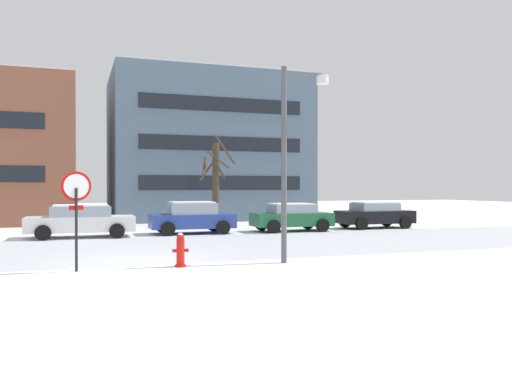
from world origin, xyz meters
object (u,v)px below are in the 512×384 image
(street_lamp, at_px, (292,144))
(stop_sign, at_px, (76,201))
(fire_hydrant, at_px, (180,250))
(parked_car_blue, at_px, (192,217))
(parked_car_green, at_px, (292,217))
(parked_car_black, at_px, (375,215))
(parked_car_white, at_px, (81,221))

(street_lamp, bearing_deg, stop_sign, 177.31)
(fire_hydrant, distance_m, parked_car_blue, 10.27)
(street_lamp, relative_size, parked_car_green, 1.43)
(parked_car_blue, height_order, parked_car_green, parked_car_blue)
(stop_sign, xyz_separation_m, parked_car_black, (15.00, 9.98, -1.09))
(fire_hydrant, distance_m, street_lamp, 4.36)
(stop_sign, xyz_separation_m, parked_car_green, (10.06, 9.63, -1.09))
(street_lamp, distance_m, parked_car_green, 11.09)
(parked_car_white, height_order, parked_car_green, parked_car_white)
(stop_sign, distance_m, parked_car_white, 9.69)
(fire_hydrant, height_order, parked_car_black, parked_car_black)
(fire_hydrant, relative_size, parked_car_white, 0.21)
(stop_sign, height_order, fire_hydrant, stop_sign)
(parked_car_green, bearing_deg, parked_car_white, -179.98)
(stop_sign, bearing_deg, parked_car_black, 33.65)
(stop_sign, height_order, parked_car_blue, stop_sign)
(stop_sign, xyz_separation_m, parked_car_white, (0.19, 9.63, -1.08))
(parked_car_white, height_order, parked_car_blue, parked_car_blue)
(parked_car_blue, distance_m, parked_car_black, 9.87)
(parked_car_white, relative_size, parked_car_blue, 1.15)
(parked_car_blue, bearing_deg, stop_sign, -117.35)
(parked_car_green, distance_m, parked_car_black, 4.95)
(parked_car_green, bearing_deg, parked_car_black, 4.10)
(stop_sign, distance_m, street_lamp, 6.10)
(stop_sign, height_order, parked_car_white, stop_sign)
(stop_sign, height_order, parked_car_black, stop_sign)
(street_lamp, distance_m, parked_car_blue, 10.55)
(stop_sign, distance_m, parked_car_black, 18.05)
(fire_hydrant, height_order, street_lamp, street_lamp)
(fire_hydrant, bearing_deg, parked_car_blue, 76.23)
(street_lamp, relative_size, parked_car_blue, 1.44)
(parked_car_green, bearing_deg, parked_car_blue, 176.76)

